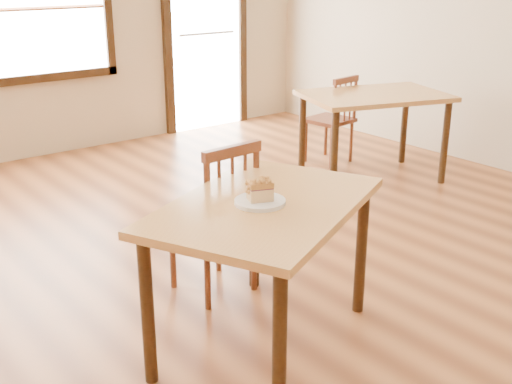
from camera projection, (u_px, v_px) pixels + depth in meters
ground at (275, 350)px, 3.15m from camera, size 8.00×8.00×0.00m
entry_door at (205, 20)px, 7.02m from camera, size 1.08×0.06×2.29m
cafe_table_main at (265, 223)px, 3.00m from camera, size 1.38×1.20×0.75m
cafe_chair_main at (217, 217)px, 3.56m from camera, size 0.43×0.43×0.91m
cafe_table_second at (374, 105)px, 5.43m from camera, size 1.36×1.12×0.75m
cafe_chair_second at (332, 119)px, 5.95m from camera, size 0.42×0.42×0.83m
plate at (260, 202)px, 2.94m from camera, size 0.24×0.24×0.02m
cake_slice at (260, 189)px, 2.92m from camera, size 0.13×0.12×0.11m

